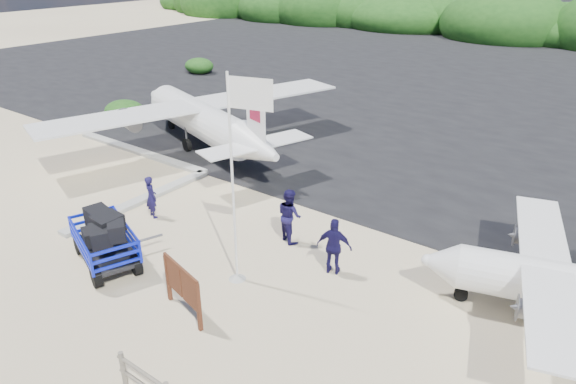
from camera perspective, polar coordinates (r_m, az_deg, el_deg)
name	(u,v)px	position (r m, az deg, el deg)	size (l,w,h in m)	color
ground	(193,253)	(17.53, -10.52, -6.65)	(160.00, 160.00, 0.00)	beige
asphalt_apron	(481,84)	(42.41, 20.68, 11.15)	(90.00, 50.00, 0.04)	#B2B2B2
lagoon	(77,175)	(24.96, -22.41, 1.74)	(9.00, 7.00, 0.40)	#B2B2B2
vegetation_band	(553,42)	(66.46, 27.40, 14.58)	(124.00, 8.00, 4.40)	#B2B2B2
baggage_cart	(108,263)	(17.69, -19.34, -7.46)	(3.08, 1.76, 1.54)	#0D1DD1
flagpole	(237,279)	(16.06, -5.65, -9.57)	(1.27, 0.53, 6.36)	white
signboard	(185,314)	(14.91, -11.37, -13.13)	(1.94, 0.18, 1.60)	#592D19
crew_a	(151,197)	(19.80, -14.96, -0.52)	(0.60, 0.39, 1.65)	#161141
crew_b	(289,215)	(17.51, 0.17, -2.60)	(0.94, 0.73, 1.92)	#161141
crew_c	(334,247)	(15.84, 5.16, -6.06)	(1.10, 0.46, 1.87)	#161141
aircraft_small	(431,59)	(51.28, 15.63, 14.01)	(6.97, 6.97, 2.51)	#B2B2B2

